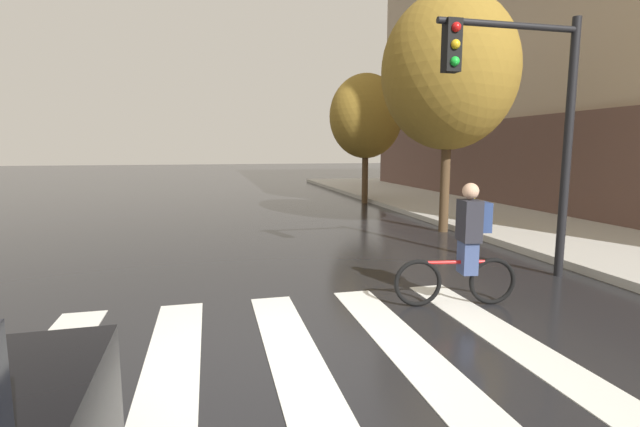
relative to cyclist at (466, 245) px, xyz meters
The scene contains 7 objects.
ground_plane 3.02m from the cyclist, 157.89° to the right, with size 120.00×120.00×0.00m, color black.
crosswalk_stripes 2.91m from the cyclist, 156.95° to the right, with size 5.44×3.96×0.01m.
cyclist is the anchor object (origin of this frame).
traffic_light_near 2.70m from the cyclist, 31.64° to the left, with size 2.47×0.28×4.20m.
fire_hydrant 6.78m from the cyclist, 57.72° to the left, with size 0.33×0.22×0.78m.
street_tree_near 6.59m from the cyclist, 64.21° to the left, with size 3.35×3.35×5.96m.
street_tree_mid 12.19m from the cyclist, 77.46° to the left, with size 2.81×2.81×4.99m.
Camera 1 is at (-0.67, -4.37, 2.15)m, focal length 25.75 mm.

